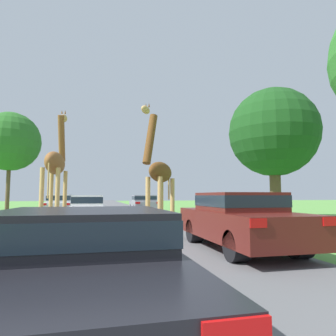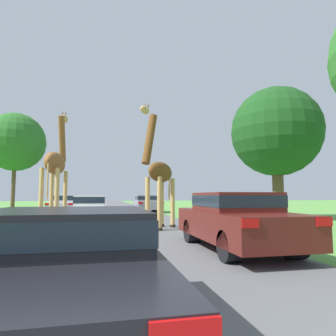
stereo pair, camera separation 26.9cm
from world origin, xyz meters
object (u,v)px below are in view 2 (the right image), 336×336
at_px(giraffe_near_road, 159,173).
at_px(car_verge_right, 71,203).
at_px(giraffe_companion, 56,166).
at_px(car_far_ahead, 63,203).
at_px(car_rear_follower, 147,203).
at_px(tree_right_cluster, 276,132).
at_px(tree_centre_back, 15,142).
at_px(car_lead_maroon, 65,258).
at_px(car_queue_right, 235,219).
at_px(car_queue_left, 90,207).

xyz_separation_m(giraffe_near_road, car_verge_right, (-5.09, 16.23, -1.59)).
xyz_separation_m(giraffe_companion, car_far_ahead, (-1.16, 11.86, -1.69)).
height_order(car_rear_follower, tree_right_cluster, tree_right_cluster).
distance_m(giraffe_companion, car_far_ahead, 12.04).
bearing_deg(tree_centre_back, car_lead_maroon, -73.64).
distance_m(car_queue_right, tree_right_cluster, 11.71).
xyz_separation_m(giraffe_companion, tree_centre_back, (-6.79, 19.65, 4.10)).
height_order(car_lead_maroon, car_verge_right, car_verge_right).
distance_m(car_far_ahead, car_verge_right, 4.83).
xyz_separation_m(car_lead_maroon, car_verge_right, (-2.46, 24.83, 0.02)).
xyz_separation_m(car_far_ahead, tree_centre_back, (-5.63, 7.79, 5.79)).
relative_size(giraffe_near_road, car_verge_right, 1.21).
bearing_deg(giraffe_near_road, tree_centre_back, -25.83).
relative_size(giraffe_companion, car_queue_left, 1.23).
distance_m(tree_centre_back, tree_right_cluster, 24.25).
bearing_deg(car_far_ahead, car_lead_maroon, -82.79).
xyz_separation_m(giraffe_near_road, giraffe_companion, (-3.99, -0.46, 0.19)).
bearing_deg(car_queue_right, car_rear_follower, 89.29).
bearing_deg(car_lead_maroon, car_queue_right, 44.49).
bearing_deg(giraffe_companion, car_queue_left, 84.34).
height_order(car_lead_maroon, car_far_ahead, car_far_ahead).
distance_m(giraffe_companion, car_queue_left, 6.21).
height_order(car_queue_right, tree_centre_back, tree_centre_back).
bearing_deg(car_queue_right, car_lead_maroon, -135.51).
distance_m(giraffe_companion, tree_right_cluster, 12.71).
relative_size(car_queue_left, car_verge_right, 0.98).
height_order(car_queue_right, car_rear_follower, car_queue_right).
bearing_deg(car_rear_follower, tree_right_cluster, -54.10).
relative_size(car_rear_follower, tree_right_cluster, 0.57).
bearing_deg(car_lead_maroon, tree_centre_back, 106.36).
height_order(giraffe_companion, car_lead_maroon, giraffe_companion).
bearing_deg(car_queue_left, car_rear_follower, 58.93).
xyz_separation_m(giraffe_near_road, tree_right_cluster, (7.75, 3.63, 2.84)).
xyz_separation_m(car_far_ahead, car_verge_right, (0.07, 4.83, -0.09)).
xyz_separation_m(giraffe_companion, car_queue_left, (1.00, 5.88, -1.73)).
height_order(car_lead_maroon, car_queue_left, car_queue_left).
distance_m(car_queue_right, car_queue_left, 11.16).
relative_size(car_rear_follower, tree_centre_back, 0.47).
relative_size(giraffe_companion, tree_centre_back, 0.52).
xyz_separation_m(car_lead_maroon, car_rear_follower, (3.92, 21.14, 0.08)).
xyz_separation_m(car_rear_follower, tree_right_cluster, (6.45, -8.91, 4.37)).
bearing_deg(giraffe_companion, giraffe_near_road, 10.51).
relative_size(car_queue_right, tree_right_cluster, 0.58).
height_order(car_queue_left, tree_right_cluster, tree_right_cluster).
bearing_deg(car_rear_follower, car_queue_left, -121.07).
bearing_deg(tree_right_cluster, tree_centre_back, 139.97).
distance_m(giraffe_companion, car_verge_right, 16.82).
bearing_deg(car_queue_right, giraffe_companion, 138.38).
bearing_deg(car_verge_right, tree_centre_back, 152.53).
relative_size(giraffe_companion, car_rear_follower, 1.10).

